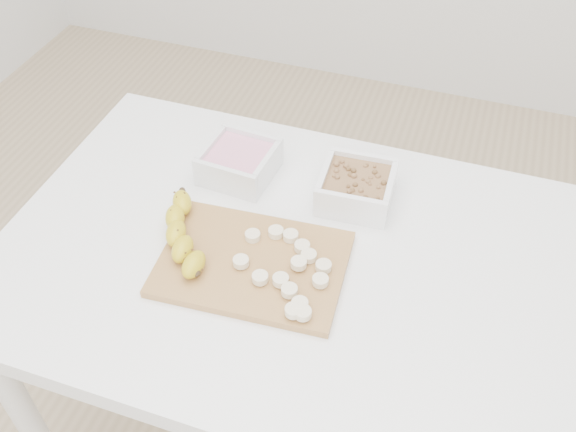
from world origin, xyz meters
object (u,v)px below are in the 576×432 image
(bowl_yogurt, at_px, (239,161))
(cutting_board, at_px, (253,264))
(banana, at_px, (184,235))
(table, at_px, (283,286))
(bowl_granola, at_px, (356,187))

(bowl_yogurt, xyz_separation_m, cutting_board, (0.11, -0.22, -0.02))
(cutting_board, height_order, banana, banana)
(table, bearing_deg, bowl_granola, 63.06)
(table, xyz_separation_m, cutting_board, (-0.04, -0.05, 0.10))
(cutting_board, bearing_deg, bowl_yogurt, 116.96)
(table, relative_size, bowl_granola, 7.09)
(table, bearing_deg, banana, -164.67)
(table, bearing_deg, cutting_board, -127.15)
(table, xyz_separation_m, bowl_yogurt, (-0.15, 0.17, 0.13))
(bowl_yogurt, height_order, banana, bowl_yogurt)
(bowl_yogurt, bearing_deg, banana, -94.32)
(bowl_granola, bearing_deg, banana, -139.30)
(table, bearing_deg, bowl_yogurt, 131.12)
(bowl_granola, bearing_deg, bowl_yogurt, -179.66)
(bowl_granola, xyz_separation_m, banana, (-0.25, -0.22, 0.00))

